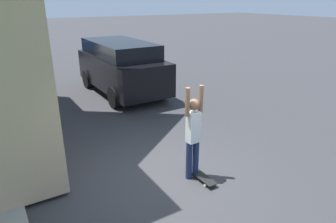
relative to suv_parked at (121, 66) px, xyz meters
The scene contains 5 objects.
ground_plane 6.50m from the suv_parked, 105.42° to the right, with size 120.00×120.00×0.00m, color #333335.
suv_parked is the anchor object (origin of this frame).
car_down_street 11.55m from the suv_parked, 105.74° to the left, with size 1.94×4.43×1.47m.
skateboarder 6.56m from the suv_parked, 100.68° to the right, with size 0.41×0.23×2.00m.
skateboard 6.80m from the suv_parked, 99.51° to the right, with size 0.23×0.82×0.10m.
Camera 1 is at (-2.83, -4.67, 3.56)m, focal length 32.00 mm.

